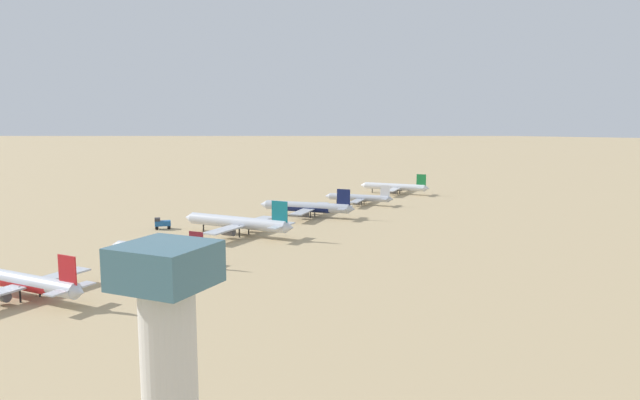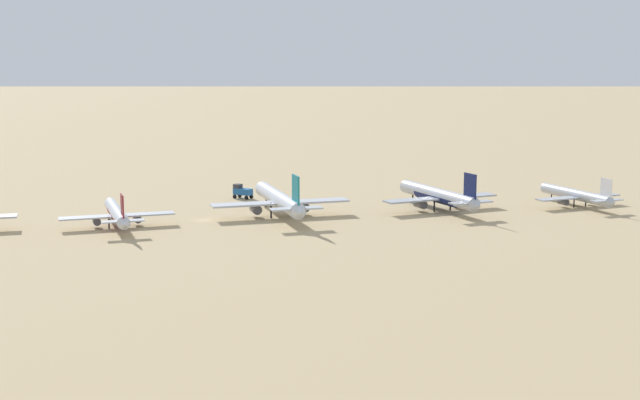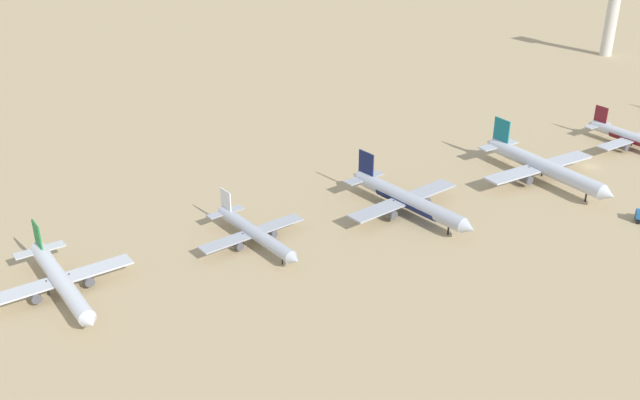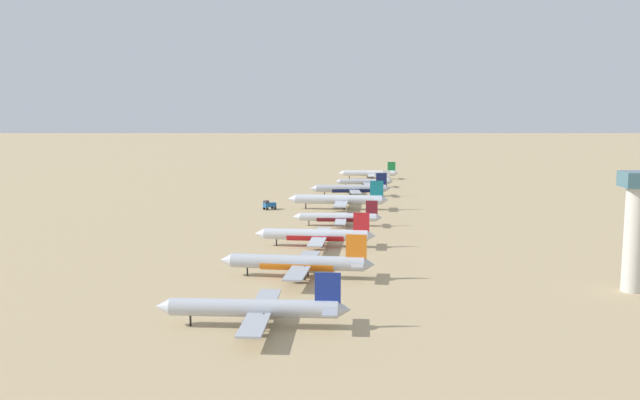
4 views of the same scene
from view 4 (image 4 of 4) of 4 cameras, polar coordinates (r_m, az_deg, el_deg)
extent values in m
plane|color=tan|center=(273.59, 1.31, -1.36)|extent=(1800.00, 1800.00, 0.00)
cylinder|color=silver|center=(407.11, 3.98, 2.19)|extent=(29.67, 3.93, 3.12)
cone|color=silver|center=(406.66, 1.71, 2.20)|extent=(2.71, 3.13, 3.06)
cone|color=silver|center=(408.18, 6.22, 2.18)|extent=(2.38, 2.87, 2.81)
cube|color=#197A38|center=(407.58, 5.81, 2.69)|extent=(4.53, 0.41, 5.75)
cube|color=silver|center=(407.94, 5.87, 2.22)|extent=(2.90, 9.93, 0.30)
cube|color=silver|center=(407.23, 4.15, 2.11)|extent=(4.87, 28.05, 0.37)
cylinder|color=#4C4C54|center=(402.41, 4.09, 1.88)|extent=(3.50, 1.98, 1.89)
cylinder|color=#4C4C54|center=(412.21, 4.03, 2.03)|extent=(3.50, 1.98, 1.89)
cylinder|color=black|center=(406.93, 2.40, 1.93)|extent=(0.36, 0.36, 3.14)
cylinder|color=black|center=(405.28, 4.28, 1.89)|extent=(0.36, 0.36, 3.14)
cylinder|color=black|center=(409.53, 4.25, 1.96)|extent=(0.36, 0.36, 3.14)
cylinder|color=#B2B7C1|center=(367.71, 3.62, 1.51)|extent=(26.12, 4.71, 2.74)
cone|color=#B2B7C1|center=(366.71, 1.42, 1.50)|extent=(2.51, 2.86, 2.69)
cone|color=#B2B7C1|center=(369.23, 5.79, 1.51)|extent=(2.20, 2.61, 2.47)
cube|color=white|center=(368.56, 5.39, 2.00)|extent=(3.98, 0.55, 5.05)
cube|color=#A4A8B2|center=(368.93, 5.46, 1.55)|extent=(2.96, 8.81, 0.26)
cube|color=#A4A8B2|center=(367.86, 3.79, 1.43)|extent=(5.46, 24.74, 0.32)
cylinder|color=#4C4C54|center=(363.64, 3.76, 1.20)|extent=(3.15, 1.89, 1.66)
cylinder|color=#4C4C54|center=(372.21, 3.64, 1.36)|extent=(3.15, 1.89, 1.66)
cylinder|color=black|center=(367.14, 2.09, 1.25)|extent=(0.32, 0.32, 2.76)
cylinder|color=black|center=(366.21, 3.93, 1.22)|extent=(0.32, 0.32, 2.76)
cylinder|color=black|center=(369.92, 3.87, 1.29)|extent=(0.32, 0.32, 2.76)
cylinder|color=#B2B7C1|center=(331.52, 2.52, 0.95)|extent=(32.99, 6.50, 3.46)
cone|color=#B2B7C1|center=(330.44, -0.57, 0.93)|extent=(3.22, 3.65, 3.39)
cone|color=#B2B7C1|center=(333.53, 5.55, 0.96)|extent=(2.83, 3.34, 3.12)
cube|color=#141E51|center=(332.62, 5.00, 1.65)|extent=(5.02, 0.78, 6.38)
cube|color=#A4A8B2|center=(333.12, 5.08, 1.02)|extent=(3.92, 11.16, 0.33)
cube|color=#A4A8B2|center=(331.72, 2.76, 0.84)|extent=(7.42, 31.27, 0.41)
cylinder|color=#4C4C54|center=(326.41, 2.71, 0.51)|extent=(4.01, 2.44, 2.10)
cylinder|color=#4C4C54|center=(337.21, 2.55, 0.75)|extent=(4.01, 2.44, 2.10)
cylinder|color=black|center=(330.92, 0.37, 0.58)|extent=(0.40, 0.40, 3.48)
cylinder|color=black|center=(329.65, 2.95, 0.54)|extent=(0.40, 0.40, 3.48)
cylinder|color=black|center=(334.33, 2.87, 0.64)|extent=(0.40, 0.40, 3.48)
cylinder|color=#141E51|center=(331.55, 2.52, 0.90)|extent=(18.29, 5.13, 3.47)
cylinder|color=silver|center=(291.29, 1.51, 0.05)|extent=(36.03, 5.38, 3.79)
cone|color=silver|center=(293.24, -2.31, 0.10)|extent=(3.35, 3.85, 3.71)
cone|color=silver|center=(290.65, 5.31, 0.00)|extent=(2.94, 3.53, 3.41)
cube|color=#14727F|center=(290.09, 4.62, 0.88)|extent=(5.49, 0.59, 6.98)
cube|color=#B6BBC5|center=(290.61, 4.73, 0.08)|extent=(3.72, 12.10, 0.36)
cube|color=#B6BBC5|center=(291.29, 1.80, -0.08)|extent=(6.48, 34.09, 0.45)
cylinder|color=#4C4C54|center=(285.63, 1.56, -0.52)|extent=(4.29, 2.48, 2.29)
cylinder|color=#4C4C54|center=(297.44, 1.72, -0.18)|extent=(4.29, 2.48, 2.29)
cylinder|color=black|center=(292.83, -1.16, -0.36)|extent=(0.44, 0.44, 3.81)
cylinder|color=black|center=(288.90, 1.96, -0.48)|extent=(0.44, 0.44, 3.81)
cylinder|color=black|center=(294.02, 2.02, -0.33)|extent=(0.44, 0.44, 3.81)
cylinder|color=silver|center=(252.69, 1.46, -1.40)|extent=(27.57, 3.20, 2.91)
cone|color=silver|center=(253.63, -1.93, -1.36)|extent=(2.48, 2.88, 2.85)
cone|color=silver|center=(252.63, 4.83, -1.42)|extent=(2.17, 2.64, 2.62)
cube|color=maroon|center=(252.04, 4.21, -0.66)|extent=(4.21, 0.31, 5.36)
cube|color=#B6BBC5|center=(252.53, 4.31, -1.35)|extent=(2.55, 9.21, 0.28)
cube|color=#B6BBC5|center=(252.74, 1.72, -1.51)|extent=(4.10, 26.05, 0.34)
cylinder|color=#4C4C54|center=(248.41, 1.55, -1.92)|extent=(3.23, 1.79, 1.76)
cylinder|color=#4C4C54|center=(257.45, 1.62, -1.57)|extent=(3.23, 1.79, 1.76)
cylinder|color=black|center=(253.54, -0.90, -1.76)|extent=(0.34, 0.34, 2.92)
cylinder|color=black|center=(250.96, 1.88, -1.87)|extent=(0.34, 0.34, 2.92)
cylinder|color=black|center=(254.88, 1.91, -1.72)|extent=(0.34, 0.34, 2.92)
cylinder|color=maroon|center=(252.72, 1.46, -1.44)|extent=(15.18, 3.07, 2.91)
cylinder|color=silver|center=(216.71, -0.37, -2.82)|extent=(32.23, 5.08, 3.39)
cone|color=silver|center=(219.26, -4.92, -2.72)|extent=(3.02, 3.47, 3.32)
cone|color=silver|center=(215.56, 4.22, -2.90)|extent=(2.65, 3.18, 3.05)
cube|color=red|center=(214.96, 3.37, -1.85)|extent=(4.91, 0.57, 6.24)
cube|color=#B6BBC5|center=(215.59, 3.50, -2.80)|extent=(3.41, 10.83, 0.32)
cube|color=#B6BBC5|center=(216.69, -0.01, -2.98)|extent=(6.05, 30.51, 0.40)
cylinder|color=#4C4C54|center=(211.78, -0.35, -3.58)|extent=(3.85, 2.25, 2.05)
cylinder|color=#4C4C54|center=(222.22, -0.06, -3.03)|extent=(3.85, 2.25, 2.05)
cylinder|color=black|center=(218.74, -3.55, -3.28)|extent=(0.39, 0.39, 3.41)
cylinder|color=black|center=(214.62, 0.16, -3.48)|extent=(0.39, 0.39, 3.41)
cylinder|color=black|center=(219.14, 0.28, -3.25)|extent=(0.39, 0.39, 3.41)
cylinder|color=red|center=(216.76, -0.37, -2.89)|extent=(17.81, 4.32, 3.39)
cylinder|color=#B2B7C1|center=(178.92, -1.86, -5.07)|extent=(34.33, 6.53, 3.60)
cone|color=#B2B7C1|center=(182.88, -7.64, -4.85)|extent=(3.33, 3.78, 3.53)
cone|color=#B2B7C1|center=(176.84, 4.05, -5.24)|extent=(2.93, 3.46, 3.24)
cube|color=orange|center=(176.17, 2.95, -3.87)|extent=(5.23, 0.78, 6.64)
cube|color=#A4A8B2|center=(176.96, 3.13, -5.10)|extent=(4.00, 11.60, 0.34)
cube|color=#A4A8B2|center=(178.83, -1.41, -5.28)|extent=(7.50, 32.54, 0.43)
cylinder|color=#4C4C54|center=(173.81, -1.96, -6.11)|extent=(4.16, 2.52, 2.18)
cylinder|color=#4C4C54|center=(184.72, -1.36, -5.26)|extent=(4.16, 2.52, 2.18)
cylinder|color=black|center=(181.99, -5.91, -5.58)|extent=(0.42, 0.42, 3.62)
cylinder|color=black|center=(176.68, -1.23, -5.96)|extent=(0.42, 0.42, 3.62)
cylinder|color=black|center=(181.41, -0.99, -5.58)|extent=(0.42, 0.42, 3.62)
cylinder|color=orange|center=(178.98, -1.86, -5.15)|extent=(19.02, 5.22, 3.61)
cylinder|color=#B2B7C1|center=(141.14, -5.41, -8.71)|extent=(33.48, 3.87, 3.53)
cone|color=#B2B7C1|center=(144.99, -12.62, -8.42)|extent=(3.01, 3.49, 3.46)
cone|color=#B2B7C1|center=(139.59, 2.01, -8.87)|extent=(2.63, 3.20, 3.18)
cube|color=navy|center=(138.57, 0.63, -7.21)|extent=(5.11, 0.38, 6.50)
cube|color=#A4A8B2|center=(139.58, 0.86, -8.71)|extent=(3.08, 11.18, 0.33)
cube|color=#A4A8B2|center=(141.12, -4.84, -8.97)|extent=(4.96, 31.64, 0.42)
cylinder|color=#4C4C54|center=(136.36, -5.48, -10.15)|extent=(3.92, 2.18, 2.14)
cylinder|color=#4C4C54|center=(146.87, -4.81, -8.81)|extent=(3.92, 2.18, 2.14)
cylinder|color=black|center=(144.21, -10.46, -9.33)|extent=(0.41, 0.41, 3.55)
cylinder|color=black|center=(139.16, -4.59, -9.86)|extent=(0.41, 0.41, 3.55)
cylinder|color=black|center=(143.72, -4.32, -9.28)|extent=(0.41, 0.41, 3.55)
cube|color=#1E5999|center=(291.92, -4.10, -0.40)|extent=(5.47, 5.08, 1.70)
cube|color=#333338|center=(290.81, -4.39, -0.15)|extent=(2.71, 2.74, 1.10)
cylinder|color=black|center=(290.11, -4.31, -0.73)|extent=(1.07, 0.97, 1.10)
cylinder|color=black|center=(292.04, -4.55, -0.68)|extent=(1.07, 0.97, 1.10)
cylinder|color=black|center=(292.22, -3.65, -0.66)|extent=(1.07, 0.97, 1.10)
cylinder|color=black|center=(294.13, -3.90, -0.61)|extent=(1.07, 0.97, 1.10)
cylinder|color=beige|center=(180.06, 24.11, -2.96)|extent=(4.80, 4.80, 24.75)
cube|color=#3F6B7A|center=(178.09, 24.37, 1.53)|extent=(7.20, 7.20, 3.60)
camera|label=1|loc=(158.95, 40.93, 4.18)|focal=34.30mm
camera|label=2|loc=(305.06, 45.44, 4.87)|focal=51.57mm
camera|label=3|loc=(443.11, -12.12, 11.72)|focal=39.92mm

